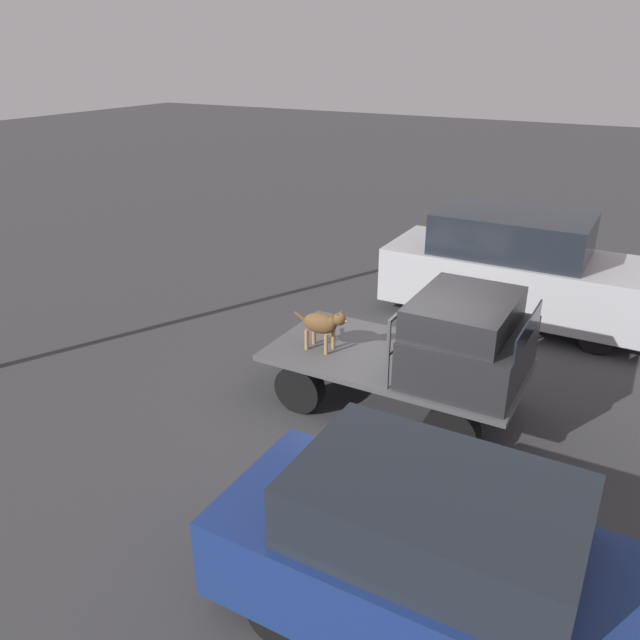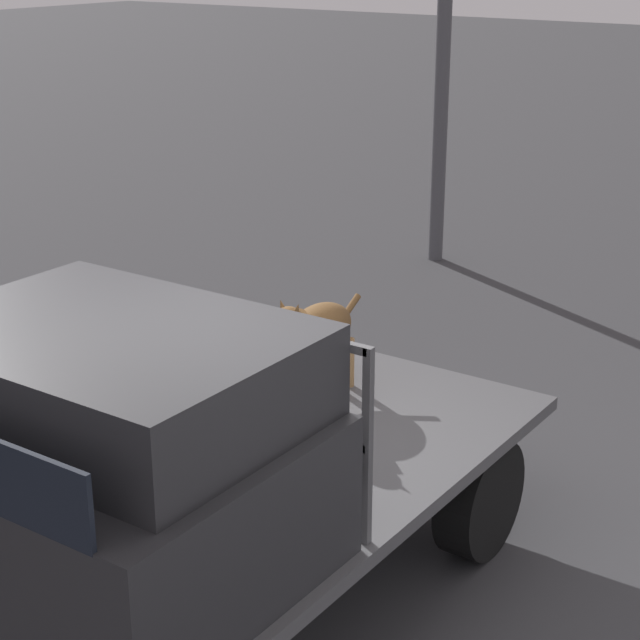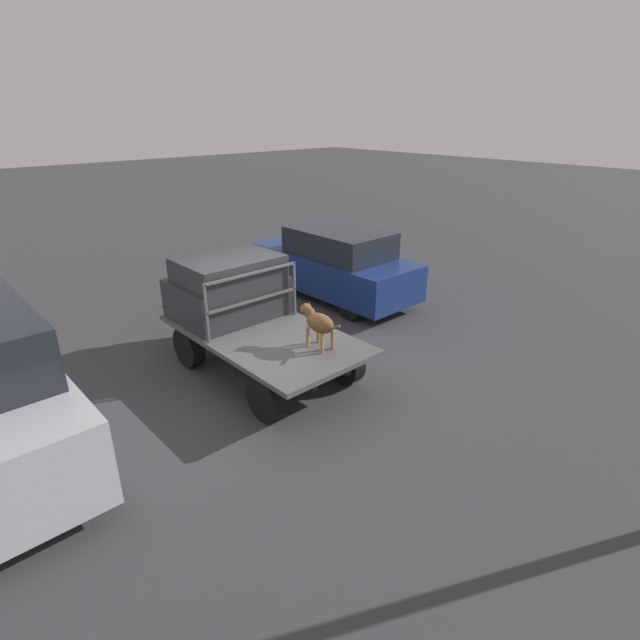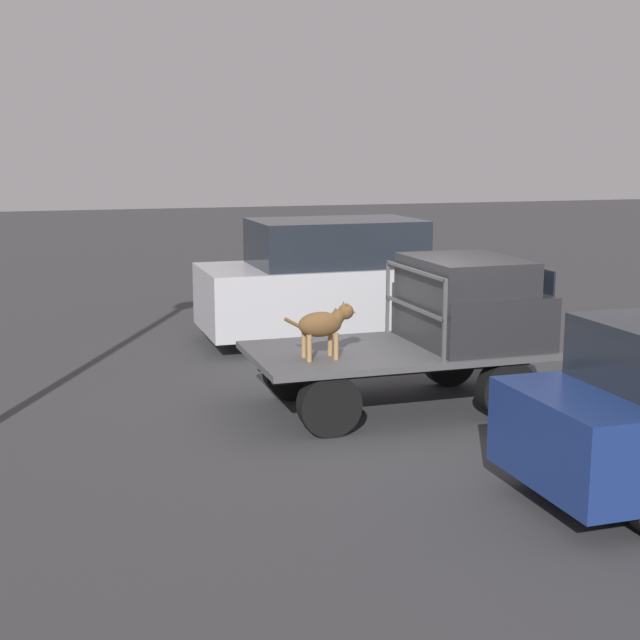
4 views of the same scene
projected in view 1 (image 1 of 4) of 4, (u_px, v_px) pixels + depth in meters
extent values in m
plane|color=#38383A|center=(393.00, 404.00, 9.37)|extent=(80.00, 80.00, 0.00)
cylinder|color=black|center=(485.00, 378.00, 9.36)|extent=(0.73, 0.24, 0.73)
cylinder|color=black|center=(451.00, 431.00, 8.06)|extent=(0.73, 0.24, 0.73)
cylinder|color=black|center=(350.00, 345.00, 10.38)|extent=(0.73, 0.24, 0.73)
cylinder|color=black|center=(300.00, 388.00, 9.08)|extent=(0.73, 0.24, 0.73)
cube|color=black|center=(404.00, 358.00, 9.39)|extent=(3.39, 0.10, 0.18)
cube|color=black|center=(386.00, 377.00, 8.84)|extent=(3.39, 0.10, 0.18)
cube|color=#4C4C4F|center=(395.00, 359.00, 9.06)|extent=(3.68, 1.94, 0.08)
cube|color=#28282B|center=(469.00, 352.00, 8.44)|extent=(1.47, 1.82, 0.68)
cube|color=#28282B|center=(465.00, 313.00, 8.27)|extent=(1.25, 1.68, 0.42)
cube|color=black|center=(528.00, 330.00, 7.92)|extent=(0.02, 1.49, 0.31)
cube|color=#4C4C4F|center=(435.00, 308.00, 9.45)|extent=(0.04, 0.04, 0.99)
cube|color=#4C4C4F|center=(388.00, 355.00, 8.03)|extent=(0.04, 0.04, 0.99)
cube|color=#4C4C4F|center=(415.00, 298.00, 8.55)|extent=(0.04, 1.78, 0.04)
cube|color=#4C4C4F|center=(413.00, 330.00, 8.74)|extent=(0.04, 1.78, 0.04)
cylinder|color=#9E7547|center=(333.00, 339.00, 9.25)|extent=(0.06, 0.06, 0.32)
cylinder|color=#9E7547|center=(326.00, 344.00, 9.07)|extent=(0.06, 0.06, 0.32)
cylinder|color=#9E7547|center=(314.00, 334.00, 9.39)|extent=(0.06, 0.06, 0.32)
cylinder|color=#9E7547|center=(307.00, 340.00, 9.22)|extent=(0.06, 0.06, 0.32)
ellipsoid|color=brown|center=(320.00, 323.00, 9.13)|extent=(0.53, 0.30, 0.30)
sphere|color=#9E7547|center=(329.00, 329.00, 9.08)|extent=(0.13, 0.13, 0.13)
cylinder|color=brown|center=(334.00, 321.00, 8.99)|extent=(0.21, 0.16, 0.20)
sphere|color=brown|center=(340.00, 319.00, 8.93)|extent=(0.19, 0.19, 0.19)
cone|color=#9E7547|center=(345.00, 321.00, 8.90)|extent=(0.10, 0.10, 0.10)
cone|color=brown|center=(341.00, 313.00, 8.94)|extent=(0.06, 0.08, 0.10)
cone|color=brown|center=(337.00, 315.00, 8.86)|extent=(0.06, 0.08, 0.10)
cylinder|color=brown|center=(301.00, 317.00, 9.26)|extent=(0.23, 0.04, 0.16)
cylinder|color=black|center=(621.00, 619.00, 5.49)|extent=(0.60, 0.20, 0.60)
cylinder|color=black|center=(350.00, 518.00, 6.68)|extent=(0.60, 0.20, 0.60)
cylinder|color=black|center=(279.00, 614.00, 5.54)|extent=(0.60, 0.20, 0.60)
cube|color=navy|center=(453.00, 586.00, 5.37)|extent=(4.30, 1.70, 0.83)
cube|color=#1E232B|center=(435.00, 512.00, 5.17)|extent=(2.37, 1.53, 0.60)
cylinder|color=black|center=(609.00, 304.00, 12.19)|extent=(0.60, 0.20, 0.60)
cylinder|color=black|center=(597.00, 337.00, 10.81)|extent=(0.60, 0.20, 0.60)
cylinder|color=black|center=(453.00, 278.00, 13.59)|extent=(0.60, 0.20, 0.60)
cylinder|color=black|center=(425.00, 304.00, 12.21)|extent=(0.60, 0.20, 0.60)
cube|color=#B7B7BC|center=(520.00, 281.00, 12.00)|extent=(5.08, 2.00, 1.06)
cube|color=#1E232B|center=(513.00, 233.00, 11.75)|extent=(2.79, 1.80, 0.77)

